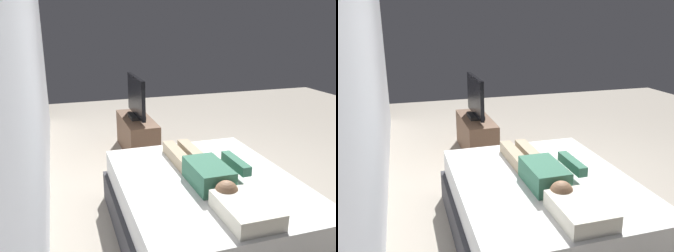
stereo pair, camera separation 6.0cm
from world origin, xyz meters
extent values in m
plane|color=#ADA393|center=(0.00, 0.00, 0.00)|extent=(10.00, 10.00, 0.00)
cube|color=silver|center=(0.40, 1.90, 1.40)|extent=(6.40, 0.10, 2.80)
cube|color=#333338|center=(-0.71, 0.52, 0.15)|extent=(1.93, 1.54, 0.30)
cube|color=white|center=(-0.71, 0.52, 0.42)|extent=(1.85, 1.46, 0.24)
cube|color=silver|center=(-1.35, 0.52, 0.60)|extent=(0.48, 0.34, 0.12)
cube|color=#387056|center=(-0.81, 0.56, 0.63)|extent=(0.48, 0.28, 0.18)
sphere|color=#936B4C|center=(-1.14, 0.56, 0.63)|extent=(0.18, 0.18, 0.18)
cube|color=tan|center=(-0.27, 0.48, 0.60)|extent=(0.60, 0.11, 0.11)
cube|color=tan|center=(-0.27, 0.64, 0.60)|extent=(0.60, 0.11, 0.11)
cube|color=#387056|center=(-0.75, 0.28, 0.67)|extent=(0.40, 0.08, 0.08)
cube|color=black|center=(-0.53, 0.14, 0.55)|extent=(0.15, 0.04, 0.02)
cube|color=brown|center=(1.51, 0.64, 0.25)|extent=(1.10, 0.40, 0.50)
cube|color=black|center=(1.51, 0.64, 0.53)|extent=(0.32, 0.20, 0.05)
cube|color=black|center=(1.51, 0.64, 0.82)|extent=(0.88, 0.05, 0.54)
camera|label=1|loc=(-3.23, 1.68, 1.84)|focal=38.00mm
camera|label=2|loc=(-3.25, 1.62, 1.84)|focal=38.00mm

